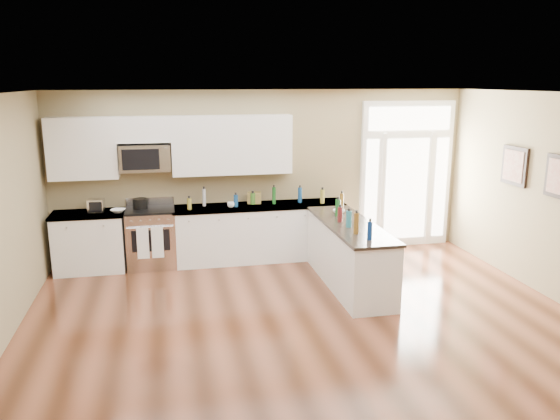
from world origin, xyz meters
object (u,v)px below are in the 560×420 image
at_px(stockpot, 140,203).
at_px(toaster_oven, 96,206).
at_px(peninsula_cabinet, 349,257).
at_px(kitchen_range, 151,238).

distance_m(stockpot, toaster_oven, 0.67).
bearing_deg(peninsula_cabinet, stockpot, 152.81).
xyz_separation_m(kitchen_range, toaster_oven, (-0.81, 0.02, 0.56)).
distance_m(peninsula_cabinet, kitchen_range, 3.19).
xyz_separation_m(peninsula_cabinet, kitchen_range, (-2.85, 1.45, 0.04)).
height_order(peninsula_cabinet, kitchen_range, kitchen_range).
bearing_deg(toaster_oven, peninsula_cabinet, -15.75).
relative_size(kitchen_range, stockpot, 4.72).
xyz_separation_m(peninsula_cabinet, toaster_oven, (-3.66, 1.47, 0.61)).
bearing_deg(stockpot, kitchen_range, -31.19).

